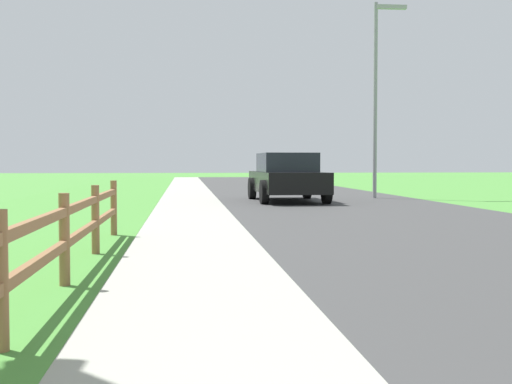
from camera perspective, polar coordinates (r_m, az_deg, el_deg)
ground_plane at (r=24.39m, az=-3.26°, el=-0.52°), size 120.00×120.00×0.00m
road_asphalt at (r=26.77m, az=4.03°, el=-0.25°), size 7.00×66.00×0.01m
curb_concrete at (r=26.43m, az=-9.98°, el=-0.32°), size 6.00×66.00×0.01m
grass_verge at (r=26.57m, az=-13.21°, el=-0.32°), size 5.00×66.00×0.00m
rail_fence at (r=6.08m, az=-17.68°, el=-4.35°), size 0.11×12.40×0.96m
parked_suv_black at (r=22.44m, az=2.61°, el=1.27°), size 2.26×4.91×1.59m
street_lamp at (r=24.88m, az=10.17°, el=8.91°), size 1.17×0.20×6.93m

